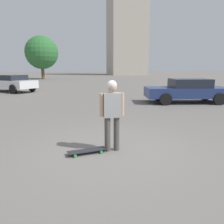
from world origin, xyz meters
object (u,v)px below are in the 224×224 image
car_parked_near (188,90)px  car_parked_far (12,83)px  person (112,109)px  skateboard (87,151)px

car_parked_near → car_parked_far: size_ratio=1.13×
person → skateboard: person is taller
car_parked_near → car_parked_far: bearing=-26.2°
skateboard → car_parked_far: 15.22m
skateboard → car_parked_near: (-6.29, 6.38, 0.64)m
skateboard → person: bearing=177.5°
person → car_parked_near: size_ratio=0.34×
skateboard → car_parked_near: size_ratio=0.19×
skateboard → car_parked_far: bearing=-82.3°
skateboard → car_parked_near: 8.99m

